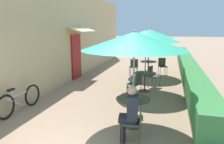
{
  "coord_description": "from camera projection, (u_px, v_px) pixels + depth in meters",
  "views": [
    {
      "loc": [
        1.94,
        -2.89,
        2.42
      ],
      "look_at": [
        0.15,
        3.85,
        1.0
      ],
      "focal_mm": 35.0,
      "sensor_mm": 36.0,
      "label": 1
    }
  ],
  "objects": [
    {
      "name": "cafe_chair_mid_right",
      "position": [
        153.0,
        75.0,
        8.99
      ],
      "size": [
        0.53,
        0.53,
        0.87
      ],
      "rotation": [
        0.0,
        0.0,
        10.59
      ],
      "color": "#384238",
      "rests_on": "ground_plane"
    },
    {
      "name": "coffee_cup_mid",
      "position": [
        145.0,
        71.0,
        8.45
      ],
      "size": [
        0.07,
        0.07,
        0.09
      ],
      "color": "white",
      "rests_on": "patio_table_mid"
    },
    {
      "name": "patio_umbrella_near",
      "position": [
        134.0,
        41.0,
        5.04
      ],
      "size": [
        2.47,
        2.47,
        2.38
      ],
      "color": "#B7B7BC",
      "rests_on": "ground_plane"
    },
    {
      "name": "patio_table_near",
      "position": [
        133.0,
        105.0,
        5.35
      ],
      "size": [
        0.84,
        0.84,
        0.73
      ],
      "color": "brown",
      "rests_on": "ground_plane"
    },
    {
      "name": "cafe_facade_wall",
      "position": [
        78.0,
        34.0,
        10.87
      ],
      "size": [
        0.98,
        14.93,
        4.2
      ],
      "color": "#D6B784",
      "rests_on": "ground_plane"
    },
    {
      "name": "patio_table_far",
      "position": [
        148.0,
        65.0,
        11.2
      ],
      "size": [
        0.84,
        0.84,
        0.73
      ],
      "color": "brown",
      "rests_on": "ground_plane"
    },
    {
      "name": "cafe_chair_far_left",
      "position": [
        134.0,
        66.0,
        11.08
      ],
      "size": [
        0.51,
        0.51,
        0.87
      ],
      "rotation": [
        0.0,
        0.0,
        6.6
      ],
      "color": "#384238",
      "rests_on": "ground_plane"
    },
    {
      "name": "planter_hedge",
      "position": [
        187.0,
        70.0,
        9.88
      ],
      "size": [
        0.6,
        13.93,
        1.01
      ],
      "color": "gray",
      "rests_on": "ground_plane"
    },
    {
      "name": "cafe_chair_near_right",
      "position": [
        131.0,
        97.0,
        6.11
      ],
      "size": [
        0.45,
        0.45,
        0.87
      ],
      "rotation": [
        0.0,
        0.0,
        11.12
      ],
      "color": "#384238",
      "rests_on": "ground_plane"
    },
    {
      "name": "patio_umbrella_far",
      "position": [
        149.0,
        34.0,
        10.88
      ],
      "size": [
        2.47,
        2.47,
        2.38
      ],
      "color": "#B7B7BC",
      "rests_on": "ground_plane"
    },
    {
      "name": "cafe_chair_mid_left",
      "position": [
        136.0,
        82.0,
        7.73
      ],
      "size": [
        0.53,
        0.53,
        0.87
      ],
      "rotation": [
        0.0,
        0.0,
        7.44
      ],
      "color": "#384238",
      "rests_on": "ground_plane"
    },
    {
      "name": "coffee_cup_near",
      "position": [
        139.0,
        98.0,
        5.18
      ],
      "size": [
        0.07,
        0.07,
        0.09
      ],
      "color": "teal",
      "rests_on": "patio_table_near"
    },
    {
      "name": "cafe_chair_near_left",
      "position": [
        135.0,
        119.0,
        4.61
      ],
      "size": [
        0.45,
        0.45,
        0.87
      ],
      "rotation": [
        0.0,
        0.0,
        7.98
      ],
      "color": "#384238",
      "rests_on": "ground_plane"
    },
    {
      "name": "patio_umbrella_mid",
      "position": [
        146.0,
        36.0,
        8.04
      ],
      "size": [
        2.47,
        2.47,
        2.38
      ],
      "color": "#B7B7BC",
      "rests_on": "ground_plane"
    },
    {
      "name": "coffee_cup_far",
      "position": [
        148.0,
        61.0,
        11.07
      ],
      "size": [
        0.07,
        0.07,
        0.09
      ],
      "color": "#B73D3D",
      "rests_on": "patio_table_far"
    },
    {
      "name": "cafe_chair_far_right",
      "position": [
        162.0,
        65.0,
        11.32
      ],
      "size": [
        0.51,
        0.51,
        0.87
      ],
      "rotation": [
        0.0,
        0.0,
        9.74
      ],
      "color": "#384238",
      "rests_on": "ground_plane"
    },
    {
      "name": "patio_table_mid",
      "position": [
        145.0,
        77.0,
        8.36
      ],
      "size": [
        0.84,
        0.84,
        0.73
      ],
      "color": "brown",
      "rests_on": "ground_plane"
    },
    {
      "name": "seated_patron_near_left",
      "position": [
        130.0,
        112.0,
        4.59
      ],
      "size": [
        0.44,
        0.37,
        1.25
      ],
      "rotation": [
        0.0,
        0.0,
        7.98
      ],
      "color": "#23232D",
      "rests_on": "ground_plane"
    },
    {
      "name": "bicycle_leaning",
      "position": [
        20.0,
        100.0,
        6.33
      ],
      "size": [
        0.16,
        1.8,
        0.78
      ],
      "rotation": [
        0.0,
        0.0,
        -0.06
      ],
      "color": "black",
      "rests_on": "ground_plane"
    }
  ]
}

